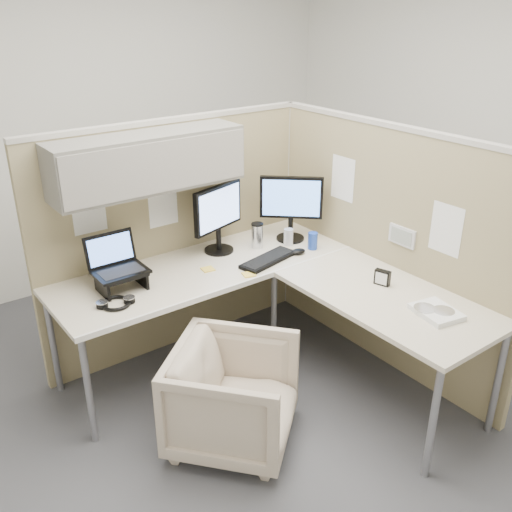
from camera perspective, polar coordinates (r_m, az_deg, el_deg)
ground at (r=3.77m, az=1.08°, el=-13.53°), size 4.50×4.50×0.00m
partition_back at (r=3.76m, az=-9.20°, el=5.17°), size 2.00×0.36×1.63m
partition_right at (r=3.86m, az=12.42°, el=0.94°), size 0.07×2.03×1.63m
desk at (r=3.55m, az=1.52°, el=-2.96°), size 2.00×1.98×0.73m
office_chair at (r=3.24m, az=-2.28°, el=-13.40°), size 0.88×0.88×0.66m
monitor_left at (r=3.82m, az=-3.81°, el=4.27°), size 0.43×0.20×0.47m
monitor_right at (r=4.02m, az=3.53°, el=5.31°), size 0.35×0.32×0.47m
laptop_station at (r=3.47m, az=-13.60°, el=-1.29°), size 0.31×0.26×0.32m
keyboard at (r=3.76m, az=1.22°, el=-0.37°), size 0.45×0.23×0.02m
mouse at (r=3.88m, az=4.23°, el=0.45°), size 0.12×0.09×0.04m
travel_mug at (r=3.94m, az=0.12°, el=2.08°), size 0.08×0.08×0.18m
soda_can_green at (r=3.95m, az=5.69°, el=1.52°), size 0.07×0.07×0.12m
soda_can_silver at (r=4.00m, az=3.27°, el=1.90°), size 0.07×0.07×0.12m
sticky_note_b at (r=3.58m, az=-0.72°, el=-1.85°), size 0.09×0.09×0.01m
sticky_note_d at (r=3.66m, az=-4.84°, el=-1.32°), size 0.09×0.09×0.01m
headphones at (r=3.33m, az=-13.84°, el=-4.58°), size 0.21×0.21×0.03m
paper_stack at (r=3.29m, az=17.59°, el=-5.35°), size 0.24×0.29×0.03m
desk_clock at (r=3.53m, az=12.52°, el=-2.12°), size 0.06×0.10×0.09m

